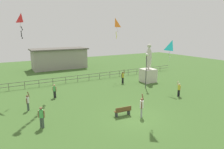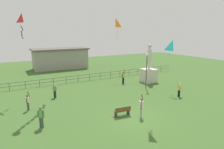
{
  "view_description": "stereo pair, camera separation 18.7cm",
  "coord_description": "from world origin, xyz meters",
  "px_view_note": "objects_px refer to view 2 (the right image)",
  "views": [
    {
      "loc": [
        -9.25,
        -12.45,
        7.17
      ],
      "look_at": [
        0.74,
        5.22,
        2.68
      ],
      "focal_mm": 31.05,
      "sensor_mm": 36.0,
      "label": 1
    },
    {
      "loc": [
        -9.09,
        -12.54,
        7.17
      ],
      "look_at": [
        0.74,
        5.22,
        2.68
      ],
      "focal_mm": 31.05,
      "sensor_mm": 36.0,
      "label": 2
    }
  ],
  "objects_px": {
    "person_5": "(28,101)",
    "person_1": "(141,106)",
    "park_bench": "(122,111)",
    "person_0": "(123,77)",
    "lamppost": "(147,63)",
    "kite_3": "(22,19)",
    "person_2": "(55,90)",
    "person_3": "(179,89)",
    "statue_monument": "(149,71)",
    "kite_0": "(116,23)",
    "person_4": "(41,116)",
    "kite_1": "(173,46)"
  },
  "relations": [
    {
      "from": "kite_3",
      "to": "park_bench",
      "type": "bearing_deg",
      "value": -56.5
    },
    {
      "from": "person_1",
      "to": "kite_1",
      "type": "height_order",
      "value": "kite_1"
    },
    {
      "from": "statue_monument",
      "to": "person_0",
      "type": "xyz_separation_m",
      "value": [
        -3.69,
        1.07,
        -0.62
      ]
    },
    {
      "from": "kite_0",
      "to": "kite_3",
      "type": "height_order",
      "value": "kite_0"
    },
    {
      "from": "person_3",
      "to": "kite_3",
      "type": "height_order",
      "value": "kite_3"
    },
    {
      "from": "statue_monument",
      "to": "person_1",
      "type": "xyz_separation_m",
      "value": [
        -8.32,
        -9.14,
        -0.59
      ]
    },
    {
      "from": "lamppost",
      "to": "person_5",
      "type": "distance_m",
      "value": 14.46
    },
    {
      "from": "lamppost",
      "to": "kite_0",
      "type": "xyz_separation_m",
      "value": [
        -0.45,
        7.15,
        5.13
      ]
    },
    {
      "from": "park_bench",
      "to": "person_5",
      "type": "bearing_deg",
      "value": 142.95
    },
    {
      "from": "person_0",
      "to": "person_2",
      "type": "bearing_deg",
      "value": -171.43
    },
    {
      "from": "person_0",
      "to": "park_bench",
      "type": "bearing_deg",
      "value": -122.53
    },
    {
      "from": "person_1",
      "to": "kite_0",
      "type": "relative_size",
      "value": 0.66
    },
    {
      "from": "statue_monument",
      "to": "person_2",
      "type": "bearing_deg",
      "value": -178.24
    },
    {
      "from": "statue_monument",
      "to": "lamppost",
      "type": "distance_m",
      "value": 3.71
    },
    {
      "from": "person_5",
      "to": "person_1",
      "type": "bearing_deg",
      "value": -37.36
    },
    {
      "from": "person_1",
      "to": "kite_0",
      "type": "bearing_deg",
      "value": 68.39
    },
    {
      "from": "person_0",
      "to": "person_4",
      "type": "height_order",
      "value": "person_0"
    },
    {
      "from": "person_0",
      "to": "person_3",
      "type": "bearing_deg",
      "value": -72.99
    },
    {
      "from": "statue_monument",
      "to": "person_4",
      "type": "xyz_separation_m",
      "value": [
        -16.08,
        -6.92,
        -0.63
      ]
    },
    {
      "from": "person_5",
      "to": "person_3",
      "type": "bearing_deg",
      "value": -14.75
    },
    {
      "from": "person_1",
      "to": "kite_3",
      "type": "distance_m",
      "value": 15.2
    },
    {
      "from": "park_bench",
      "to": "kite_1",
      "type": "distance_m",
      "value": 11.31
    },
    {
      "from": "statue_monument",
      "to": "lamppost",
      "type": "relative_size",
      "value": 1.21
    },
    {
      "from": "statue_monument",
      "to": "person_3",
      "type": "distance_m",
      "value": 7.01
    },
    {
      "from": "person_2",
      "to": "kite_0",
      "type": "distance_m",
      "value": 14.16
    },
    {
      "from": "kite_3",
      "to": "person_2",
      "type": "bearing_deg",
      "value": -39.94
    },
    {
      "from": "person_5",
      "to": "kite_3",
      "type": "xyz_separation_m",
      "value": [
        0.57,
        4.45,
        7.6
      ]
    },
    {
      "from": "kite_3",
      "to": "lamppost",
      "type": "bearing_deg",
      "value": -16.16
    },
    {
      "from": "person_3",
      "to": "kite_0",
      "type": "bearing_deg",
      "value": 97.46
    },
    {
      "from": "park_bench",
      "to": "kite_0",
      "type": "height_order",
      "value": "kite_0"
    },
    {
      "from": "person_5",
      "to": "kite_0",
      "type": "bearing_deg",
      "value": 28.97
    },
    {
      "from": "kite_3",
      "to": "person_4",
      "type": "bearing_deg",
      "value": -90.4
    },
    {
      "from": "lamppost",
      "to": "person_0",
      "type": "distance_m",
      "value": 4.33
    },
    {
      "from": "person_2",
      "to": "kite_3",
      "type": "distance_m",
      "value": 8.25
    },
    {
      "from": "statue_monument",
      "to": "park_bench",
      "type": "relative_size",
      "value": 3.6
    },
    {
      "from": "lamppost",
      "to": "kite_0",
      "type": "distance_m",
      "value": 8.81
    },
    {
      "from": "person_3",
      "to": "person_5",
      "type": "distance_m",
      "value": 15.85
    },
    {
      "from": "person_0",
      "to": "person_1",
      "type": "bearing_deg",
      "value": -114.39
    },
    {
      "from": "person_5",
      "to": "kite_0",
      "type": "distance_m",
      "value": 17.48
    },
    {
      "from": "person_0",
      "to": "kite_0",
      "type": "xyz_separation_m",
      "value": [
        0.9,
        3.74,
        7.43
      ]
    },
    {
      "from": "person_4",
      "to": "lamppost",
      "type": "bearing_deg",
      "value": 18.46
    },
    {
      "from": "kite_0",
      "to": "person_4",
      "type": "bearing_deg",
      "value": -138.55
    },
    {
      "from": "person_1",
      "to": "park_bench",
      "type": "bearing_deg",
      "value": 140.92
    },
    {
      "from": "park_bench",
      "to": "person_0",
      "type": "xyz_separation_m",
      "value": [
        5.87,
        9.21,
        0.53
      ]
    },
    {
      "from": "lamppost",
      "to": "kite_3",
      "type": "relative_size",
      "value": 1.71
    },
    {
      "from": "statue_monument",
      "to": "park_bench",
      "type": "bearing_deg",
      "value": -139.61
    },
    {
      "from": "person_2",
      "to": "person_3",
      "type": "height_order",
      "value": "person_3"
    },
    {
      "from": "person_0",
      "to": "kite_3",
      "type": "relative_size",
      "value": 0.74
    },
    {
      "from": "person_2",
      "to": "kite_1",
      "type": "height_order",
      "value": "kite_1"
    },
    {
      "from": "person_1",
      "to": "kite_1",
      "type": "xyz_separation_m",
      "value": [
        8.18,
        4.77,
        4.44
      ]
    }
  ]
}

